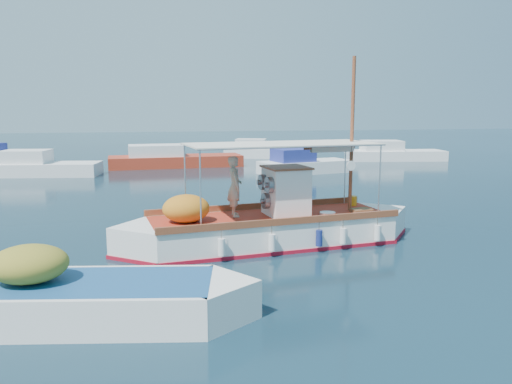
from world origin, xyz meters
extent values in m
plane|color=black|center=(0.00, 0.00, 0.00)|extent=(160.00, 160.00, 0.00)
cube|color=white|center=(-0.28, 0.68, 0.34)|extent=(7.49, 3.28, 1.06)
cube|color=white|center=(-3.88, 0.24, 0.34)|extent=(2.40, 2.40, 1.06)
cube|color=white|center=(3.32, 1.12, 0.34)|extent=(2.40, 2.40, 1.06)
cube|color=maroon|center=(-0.28, 0.68, 0.02)|extent=(7.60, 3.37, 0.17)
cube|color=#A32B19|center=(-0.28, 0.68, 0.85)|extent=(7.47, 3.09, 0.06)
cube|color=brown|center=(-0.43, 1.89, 0.97)|extent=(7.31, 0.99, 0.19)
cube|color=brown|center=(-0.13, -0.53, 0.97)|extent=(7.31, 0.99, 0.19)
cube|color=white|center=(0.20, 0.74, 1.60)|extent=(1.30, 1.39, 1.45)
cube|color=brown|center=(0.20, 0.74, 2.35)|extent=(1.41, 1.50, 0.06)
cylinder|color=slate|center=(-0.39, 0.36, 1.89)|extent=(0.27, 0.51, 0.48)
cylinder|color=slate|center=(-0.46, 0.97, 1.89)|extent=(0.27, 0.51, 0.48)
cylinder|color=slate|center=(-0.42, 0.66, 1.35)|extent=(0.27, 0.51, 0.48)
cylinder|color=brown|center=(2.41, 1.01, 3.29)|extent=(0.13, 0.13, 4.84)
cylinder|color=brown|center=(1.64, 0.91, 2.90)|extent=(1.74, 0.29, 0.08)
cylinder|color=silver|center=(-2.81, 1.44, 1.96)|extent=(0.05, 0.05, 2.18)
cylinder|color=silver|center=(-2.55, -0.67, 1.96)|extent=(0.05, 0.05, 2.18)
cylinder|color=silver|center=(2.66, 2.11, 1.96)|extent=(0.05, 0.05, 2.18)
cylinder|color=silver|center=(2.92, 0.00, 1.96)|extent=(0.05, 0.05, 2.18)
cube|color=beige|center=(0.06, 0.72, 3.07)|extent=(5.95, 3.00, 0.04)
ellipsoid|color=#C4751C|center=(-2.87, 0.36, 1.28)|extent=(1.48, 1.31, 0.81)
cube|color=orange|center=(0.90, 1.36, 1.06)|extent=(0.26, 0.20, 0.39)
cylinder|color=orange|center=(2.81, 1.74, 1.03)|extent=(0.32, 0.32, 0.33)
cube|color=brown|center=(2.65, 0.65, 0.93)|extent=(0.68, 0.51, 0.12)
cylinder|color=#B2B2B2|center=(1.42, 0.35, 0.93)|extent=(0.54, 0.54, 0.12)
cylinder|color=white|center=(1.95, -0.07, 2.45)|extent=(0.29, 0.06, 0.29)
cylinder|color=white|center=(-2.04, -0.90, 0.44)|extent=(0.22, 0.22, 0.46)
cylinder|color=navy|center=(0.84, -0.55, 0.44)|extent=(0.22, 0.22, 0.46)
cylinder|color=white|center=(2.76, -0.31, 0.44)|extent=(0.22, 0.22, 0.46)
imported|color=#A79F8A|center=(-1.37, 0.88, 1.80)|extent=(0.45, 0.68, 1.83)
cube|color=white|center=(-5.30, -4.01, 0.28)|extent=(5.44, 2.91, 1.01)
cube|color=white|center=(-2.76, -4.48, 0.28)|extent=(1.98, 1.98, 1.01)
cube|color=navy|center=(-5.30, -4.01, 0.76)|extent=(5.40, 2.69, 0.06)
ellipsoid|color=olive|center=(-6.18, -3.85, 1.16)|extent=(1.67, 1.46, 0.74)
cube|color=silver|center=(-10.34, 19.18, 0.30)|extent=(7.03, 3.39, 1.00)
cube|color=silver|center=(-11.34, 19.33, 1.20)|extent=(2.97, 2.42, 0.80)
cube|color=#A52F1B|center=(-2.01, 22.44, 0.30)|extent=(9.52, 3.33, 1.00)
cube|color=silver|center=(-3.42, 22.36, 1.20)|extent=(3.88, 2.59, 0.80)
cube|color=silver|center=(5.98, 17.02, 0.30)|extent=(6.36, 3.55, 1.00)
cube|color=navy|center=(5.11, 16.80, 1.20)|extent=(2.78, 2.38, 0.80)
cube|color=silver|center=(15.66, 23.39, 0.30)|extent=(8.03, 3.77, 1.00)
cube|color=silver|center=(14.52, 23.57, 1.20)|extent=(3.39, 2.66, 0.80)
cube|color=silver|center=(5.52, 27.66, 0.30)|extent=(6.59, 3.98, 1.00)
cube|color=silver|center=(4.63, 27.97, 1.20)|extent=(2.94, 2.44, 0.80)
camera|label=1|loc=(-3.83, -13.78, 4.09)|focal=35.00mm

